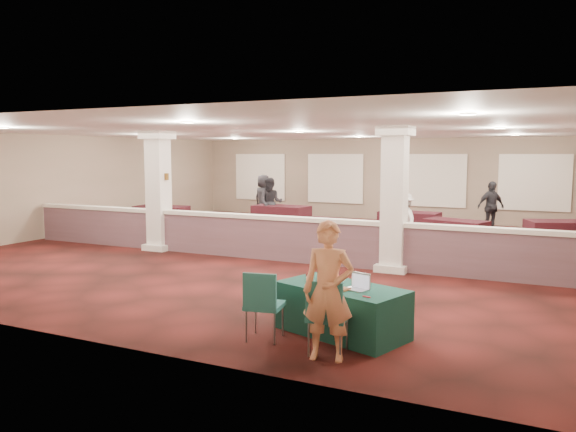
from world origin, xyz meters
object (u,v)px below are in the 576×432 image
at_px(conf_chair_side, 263,300).
at_px(far_table_back_center, 409,223).
at_px(conf_chair_main, 327,311).
at_px(far_table_front_right, 456,232).
at_px(near_table, 342,310).
at_px(far_table_front_left, 162,216).
at_px(far_table_back_left, 281,217).
at_px(attendee_a, 271,203).
at_px(woman, 328,291).
at_px(far_table_front_center, 331,230).
at_px(attendee_c, 491,207).
at_px(attendee_b, 404,220).
at_px(far_table_back_right, 565,236).
at_px(attendee_d, 264,198).

xyz_separation_m(conf_chair_side, far_table_back_center, (-0.62, 11.11, -0.21)).
xyz_separation_m(conf_chair_main, far_table_front_right, (0.01, 10.09, -0.24)).
height_order(near_table, far_table_front_right, near_table).
bearing_deg(far_table_front_left, conf_chair_main, -43.09).
xyz_separation_m(far_table_back_left, far_table_back_center, (4.50, 0.20, -0.02)).
relative_size(far_table_front_right, attendee_a, 0.98).
bearing_deg(attendee_a, far_table_back_left, -20.44).
bearing_deg(conf_chair_main, woman, -67.29).
height_order(conf_chair_main, far_table_front_left, conf_chair_main).
distance_m(far_table_front_center, far_table_back_center, 2.87).
bearing_deg(attendee_c, attendee_a, 151.95).
distance_m(far_table_front_center, far_table_back_left, 3.36).
bearing_deg(near_table, far_table_front_center, 130.35).
height_order(far_table_front_left, attendee_b, attendee_b).
height_order(far_table_back_center, far_table_back_right, far_table_back_right).
xyz_separation_m(far_table_front_center, far_table_back_left, (-2.68, 2.02, 0.07)).
relative_size(conf_chair_main, attendee_c, 0.59).
height_order(woman, attendee_d, attendee_d).
xyz_separation_m(far_table_back_center, attendee_a, (-4.93, -0.17, 0.50)).
bearing_deg(far_table_back_left, far_table_front_left, -158.37).
relative_size(woman, far_table_front_center, 1.10).
xyz_separation_m(conf_chair_side, far_table_front_right, (1.02, 9.94, -0.23)).
bearing_deg(attendee_a, far_table_front_left, -172.29).
bearing_deg(conf_chair_side, attendee_c, 72.16).
xyz_separation_m(far_table_front_left, attendee_d, (2.62, 2.85, 0.53)).
bearing_deg(conf_chair_side, attendee_b, 80.88).
relative_size(attendee_a, attendee_d, 0.97).
distance_m(far_table_front_center, far_table_front_right, 3.62).
bearing_deg(far_table_front_right, woman, -89.70).
bearing_deg(attendee_b, far_table_back_center, 149.14).
bearing_deg(attendee_b, far_table_front_left, -134.09).
bearing_deg(far_table_front_left, attendee_b, -3.28).
bearing_deg(attendee_a, attendee_c, -1.14).
xyz_separation_m(far_table_front_left, attendee_b, (8.90, -0.51, 0.39)).
bearing_deg(far_table_front_center, attendee_c, 44.60).
bearing_deg(conf_chair_main, far_table_front_right, 82.08).
height_order(conf_chair_main, woman, woman).
bearing_deg(far_table_front_center, attendee_b, -1.89).
bearing_deg(far_table_back_right, attendee_c, 128.48).
relative_size(near_table, far_table_back_right, 0.94).
height_order(far_table_front_center, far_table_back_center, far_table_back_center).
xyz_separation_m(near_table, far_table_back_right, (3.00, 9.37, 0.05)).
bearing_deg(far_table_back_left, attendee_a, 176.17).
bearing_deg(attendee_b, far_table_front_right, 91.43).
relative_size(near_table, attendee_d, 1.02).
xyz_separation_m(attendee_a, attendee_d, (-0.95, 1.23, 0.02)).
relative_size(conf_chair_side, attendee_c, 0.58).
distance_m(near_table, far_table_back_center, 10.45).
bearing_deg(far_table_back_left, far_table_front_center, -37.07).
relative_size(far_table_front_left, far_table_back_center, 0.99).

